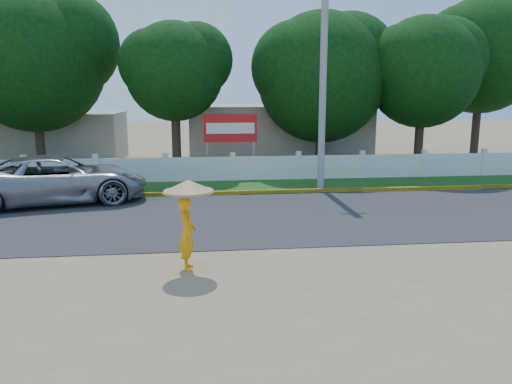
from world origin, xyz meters
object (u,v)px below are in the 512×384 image
(monk_with_parasol, at_px, (188,212))
(billboard, at_px, (230,132))
(vehicle, at_px, (58,179))
(utility_pole, at_px, (323,85))

(monk_with_parasol, xyz_separation_m, billboard, (1.74, 12.51, 0.80))
(monk_with_parasol, bearing_deg, vehicle, 122.51)
(vehicle, distance_m, billboard, 8.32)
(monk_with_parasol, bearing_deg, billboard, 82.07)
(billboard, bearing_deg, utility_pole, -44.47)
(utility_pole, relative_size, vehicle, 1.36)
(utility_pole, height_order, monk_with_parasol, utility_pole)
(vehicle, height_order, monk_with_parasol, monk_with_parasol)
(monk_with_parasol, height_order, billboard, billboard)
(vehicle, bearing_deg, monk_with_parasol, -161.81)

